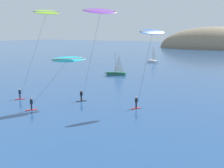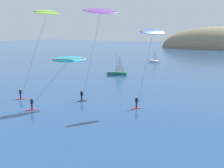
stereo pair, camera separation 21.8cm
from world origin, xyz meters
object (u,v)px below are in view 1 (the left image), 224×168
(kitesurfer_purple, at_px, (99,17))
(kitesurfer_cyan, at_px, (66,63))
(sailboat_near, at_px, (115,72))
(kitesurfer_blue, at_px, (151,40))
(kitesurfer_lime, at_px, (44,20))
(sailboat_far, at_px, (152,60))

(kitesurfer_purple, height_order, kitesurfer_cyan, kitesurfer_purple)
(kitesurfer_purple, bearing_deg, sailboat_near, 116.85)
(kitesurfer_purple, distance_m, kitesurfer_cyan, 9.05)
(sailboat_near, xyz_separation_m, kitesurfer_blue, (20.42, -23.10, 8.86))
(kitesurfer_lime, bearing_deg, sailboat_near, 97.24)
(kitesurfer_blue, xyz_separation_m, kitesurfer_purple, (-8.72, -0.01, 3.33))
(sailboat_near, xyz_separation_m, kitesurfer_purple, (11.70, -23.11, 12.19))
(sailboat_near, relative_size, kitesurfer_cyan, 0.69)
(sailboat_near, height_order, kitesurfer_blue, kitesurfer_blue)
(kitesurfer_purple, bearing_deg, sailboat_far, 106.75)
(sailboat_near, relative_size, kitesurfer_lime, 0.42)
(kitesurfer_lime, distance_m, kitesurfer_cyan, 9.50)
(kitesurfer_cyan, bearing_deg, kitesurfer_lime, 159.21)
(kitesurfer_blue, distance_m, kitesurfer_lime, 17.65)
(kitesurfer_purple, height_order, kitesurfer_lime, kitesurfer_purple)
(sailboat_far, xyz_separation_m, kitesurfer_cyan, (15.16, -61.96, 5.54))
(sailboat_far, bearing_deg, sailboat_near, -81.08)
(kitesurfer_blue, bearing_deg, kitesurfer_cyan, -150.50)
(sailboat_far, bearing_deg, kitesurfer_blue, -65.46)
(kitesurfer_blue, distance_m, kitesurfer_cyan, 12.44)
(sailboat_near, distance_m, kitesurfer_blue, 32.08)
(kitesurfer_purple, bearing_deg, kitesurfer_lime, -157.91)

